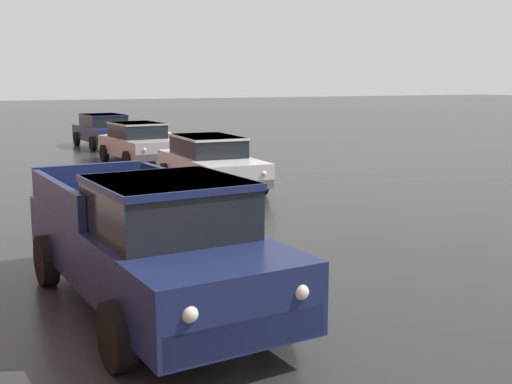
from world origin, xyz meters
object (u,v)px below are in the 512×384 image
object	(u,v)px
sedan_white_parked_kerbside_close	(210,161)
sedan_silver_parked_kerbside_mid	(139,142)
pickup_truck_darkblue_approaching_near_lane	(150,242)
sedan_darkblue_parked_far_down_block	(105,130)

from	to	relation	value
sedan_white_parked_kerbside_close	sedan_silver_parked_kerbside_mid	size ratio (longest dim) A/B	1.10
pickup_truck_darkblue_approaching_near_lane	sedan_silver_parked_kerbside_mid	size ratio (longest dim) A/B	1.32
sedan_darkblue_parked_far_down_block	pickup_truck_darkblue_approaching_near_lane	bearing A→B (deg)	-102.18
pickup_truck_darkblue_approaching_near_lane	sedan_darkblue_parked_far_down_block	world-z (taller)	pickup_truck_darkblue_approaching_near_lane
sedan_white_parked_kerbside_close	sedan_silver_parked_kerbside_mid	distance (m)	6.18
sedan_white_parked_kerbside_close	sedan_silver_parked_kerbside_mid	bearing A→B (deg)	90.90
sedan_white_parked_kerbside_close	sedan_silver_parked_kerbside_mid	world-z (taller)	same
sedan_darkblue_parked_far_down_block	sedan_white_parked_kerbside_close	bearing A→B (deg)	-90.91
pickup_truck_darkblue_approaching_near_lane	sedan_white_parked_kerbside_close	world-z (taller)	pickup_truck_darkblue_approaching_near_lane
sedan_white_parked_kerbside_close	sedan_darkblue_parked_far_down_block	xyz separation A→B (m)	(0.20, 12.31, 0.00)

